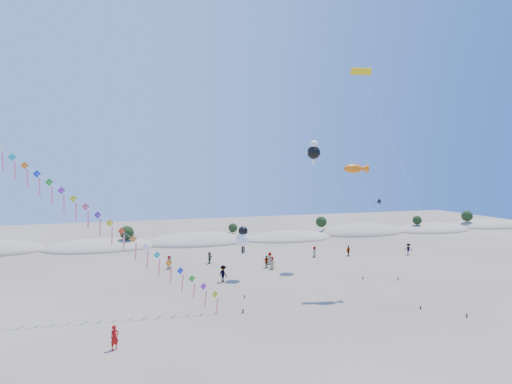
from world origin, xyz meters
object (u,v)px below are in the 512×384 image
object	(u,v)px
parafoil_kite	(363,76)
flyer_foreground	(115,337)
kite_train	(99,217)
fish_kite	(356,169)

from	to	relation	value
parafoil_kite	flyer_foreground	bearing A→B (deg)	-159.50
kite_train	parafoil_kite	size ratio (longest dim) A/B	0.95
fish_kite	parafoil_kite	world-z (taller)	parafoil_kite
kite_train	fish_kite	distance (m)	25.02
fish_kite	kite_train	bearing A→B (deg)	178.91
kite_train	flyer_foreground	size ratio (longest dim) A/B	12.73
flyer_foreground	parafoil_kite	bearing A→B (deg)	-12.14
kite_train	parafoil_kite	bearing A→B (deg)	3.77
kite_train	parafoil_kite	world-z (taller)	parafoil_kite
kite_train	flyer_foreground	distance (m)	11.02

